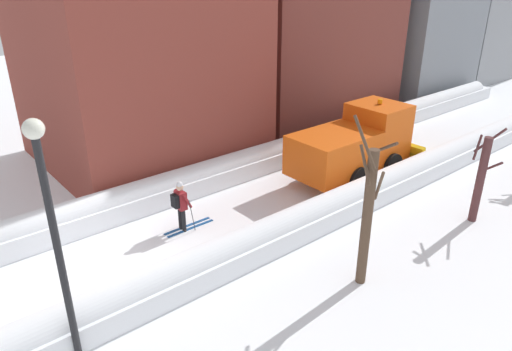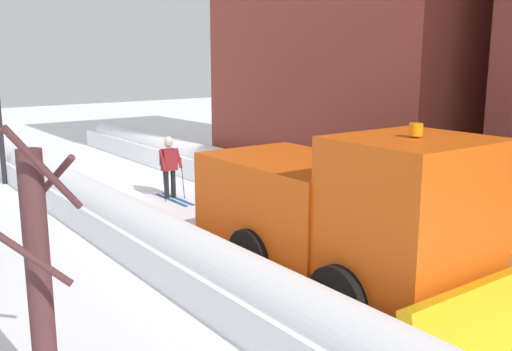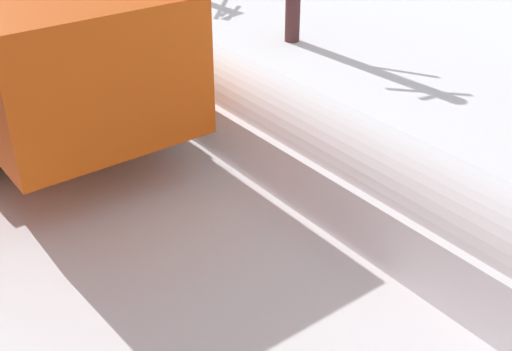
{
  "view_description": "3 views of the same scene",
  "coord_description": "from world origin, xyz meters",
  "px_view_note": "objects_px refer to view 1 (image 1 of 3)",
  "views": [
    {
      "loc": [
        11.96,
        -3.92,
        8.26
      ],
      "look_at": [
        -0.11,
        6.13,
        1.21
      ],
      "focal_mm": 33.25,
      "sensor_mm": 36.0,
      "label": 1
    },
    {
      "loc": [
        7.29,
        17.67,
        4.09
      ],
      "look_at": [
        -0.67,
        6.77,
        1.25
      ],
      "focal_mm": 40.7,
      "sensor_mm": 36.0,
      "label": 2
    },
    {
      "loc": [
        -2.01,
        2.27,
        3.99
      ],
      "look_at": [
        0.87,
        6.08,
        1.16
      ],
      "focal_mm": 44.76,
      "sensor_mm": 36.0,
      "label": 3
    }
  ],
  "objects_px": {
    "traffic_light_pole": "(200,110)",
    "street_lamp": "(52,222)",
    "bare_tree_near": "(367,215)",
    "plow_truck": "(355,144)",
    "bare_tree_mid": "(481,178)",
    "skier": "(181,204)"
  },
  "relations": [
    {
      "from": "plow_truck",
      "to": "bare_tree_near",
      "type": "xyz_separation_m",
      "value": [
        4.84,
        -5.51,
        0.68
      ]
    },
    {
      "from": "skier",
      "to": "traffic_light_pole",
      "type": "relative_size",
      "value": 0.42
    },
    {
      "from": "skier",
      "to": "bare_tree_near",
      "type": "relative_size",
      "value": 0.37
    },
    {
      "from": "bare_tree_mid",
      "to": "plow_truck",
      "type": "bearing_deg",
      "value": -176.45
    },
    {
      "from": "skier",
      "to": "bare_tree_near",
      "type": "height_order",
      "value": "bare_tree_near"
    },
    {
      "from": "bare_tree_mid",
      "to": "skier",
      "type": "bearing_deg",
      "value": -125.9
    },
    {
      "from": "traffic_light_pole",
      "to": "bare_tree_near",
      "type": "xyz_separation_m",
      "value": [
        8.51,
        -0.41,
        -0.88
      ]
    },
    {
      "from": "skier",
      "to": "traffic_light_pole",
      "type": "distance_m",
      "value": 4.47
    },
    {
      "from": "plow_truck",
      "to": "bare_tree_mid",
      "type": "height_order",
      "value": "bare_tree_mid"
    },
    {
      "from": "skier",
      "to": "street_lamp",
      "type": "bearing_deg",
      "value": -55.02
    },
    {
      "from": "traffic_light_pole",
      "to": "street_lamp",
      "type": "bearing_deg",
      "value": -50.77
    },
    {
      "from": "skier",
      "to": "traffic_light_pole",
      "type": "bearing_deg",
      "value": 135.57
    },
    {
      "from": "plow_truck",
      "to": "street_lamp",
      "type": "height_order",
      "value": "street_lamp"
    },
    {
      "from": "skier",
      "to": "bare_tree_mid",
      "type": "bearing_deg",
      "value": 54.1
    },
    {
      "from": "skier",
      "to": "bare_tree_near",
      "type": "bearing_deg",
      "value": 22.71
    },
    {
      "from": "street_lamp",
      "to": "bare_tree_mid",
      "type": "relative_size",
      "value": 1.68
    },
    {
      "from": "plow_truck",
      "to": "bare_tree_mid",
      "type": "distance_m",
      "value": 5.12
    },
    {
      "from": "traffic_light_pole",
      "to": "street_lamp",
      "type": "height_order",
      "value": "street_lamp"
    },
    {
      "from": "street_lamp",
      "to": "bare_tree_mid",
      "type": "bearing_deg",
      "value": 78.96
    },
    {
      "from": "traffic_light_pole",
      "to": "skier",
      "type": "bearing_deg",
      "value": -44.43
    },
    {
      "from": "traffic_light_pole",
      "to": "street_lamp",
      "type": "relative_size",
      "value": 0.76
    },
    {
      "from": "street_lamp",
      "to": "bare_tree_mid",
      "type": "distance_m",
      "value": 13.43
    }
  ]
}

